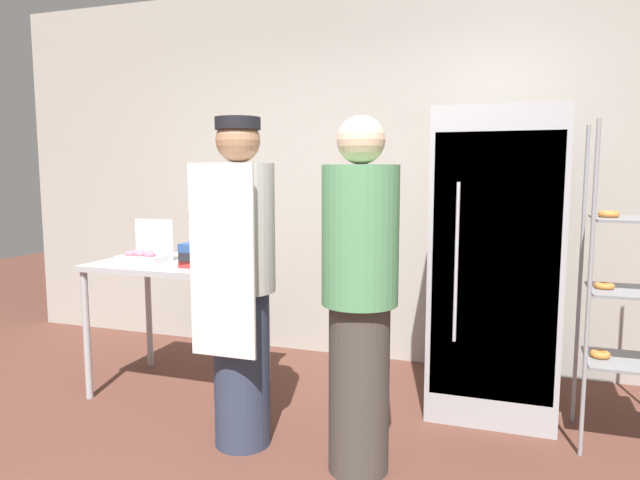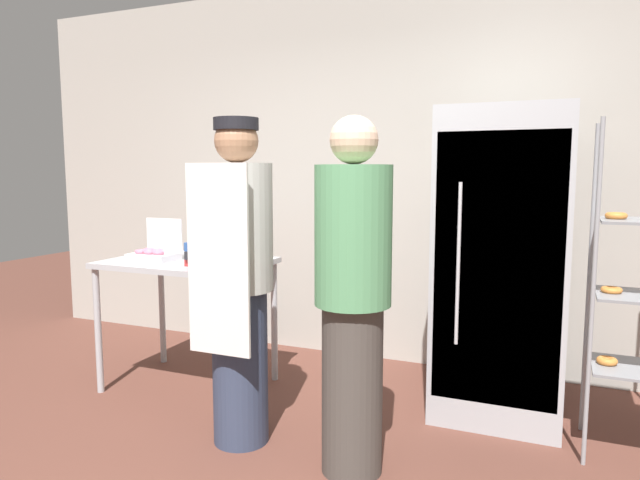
# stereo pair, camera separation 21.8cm
# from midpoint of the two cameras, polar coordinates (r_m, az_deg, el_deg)

# --- Properties ---
(back_wall) EXTENTS (6.40, 0.12, 2.87)m
(back_wall) POSITION_cam_midpoint_polar(r_m,az_deg,el_deg) (4.42, 3.89, 6.64)
(back_wall) COLOR #ADA89E
(back_wall) RESTS_ON ground_plane
(refrigerator) EXTENTS (0.73, 0.78, 1.81)m
(refrigerator) POSITION_cam_midpoint_polar(r_m,az_deg,el_deg) (3.59, 15.55, -2.15)
(refrigerator) COLOR #ADAFB5
(refrigerator) RESTS_ON ground_plane
(prep_counter) EXTENTS (1.04, 0.73, 0.87)m
(prep_counter) POSITION_cam_midpoint_polar(r_m,az_deg,el_deg) (3.89, -15.52, -3.56)
(prep_counter) COLOR #ADAFB5
(prep_counter) RESTS_ON ground_plane
(donut_box) EXTENTS (0.29, 0.23, 0.27)m
(donut_box) POSITION_cam_midpoint_polar(r_m,az_deg,el_deg) (3.89, -18.65, -1.46)
(donut_box) COLOR white
(donut_box) RESTS_ON prep_counter
(blender_pitcher) EXTENTS (0.15, 0.15, 0.29)m
(blender_pitcher) POSITION_cam_midpoint_polar(r_m,az_deg,el_deg) (4.01, -13.65, 0.15)
(blender_pitcher) COLOR #99999E
(blender_pitcher) RESTS_ON prep_counter
(binder_stack) EXTENTS (0.30, 0.24, 0.15)m
(binder_stack) POSITION_cam_midpoint_polar(r_m,az_deg,el_deg) (3.61, -12.91, -1.45)
(binder_stack) COLOR #B72D2D
(binder_stack) RESTS_ON prep_counter
(person_baker) EXTENTS (0.37, 0.38, 1.73)m
(person_baker) POSITION_cam_midpoint_polar(r_m,az_deg,el_deg) (3.01, -10.08, -3.88)
(person_baker) COLOR #333D56
(person_baker) RESTS_ON ground_plane
(person_customer) EXTENTS (0.36, 0.36, 1.71)m
(person_customer) POSITION_cam_midpoint_polar(r_m,az_deg,el_deg) (2.71, 1.69, -5.53)
(person_customer) COLOR #47423D
(person_customer) RESTS_ON ground_plane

